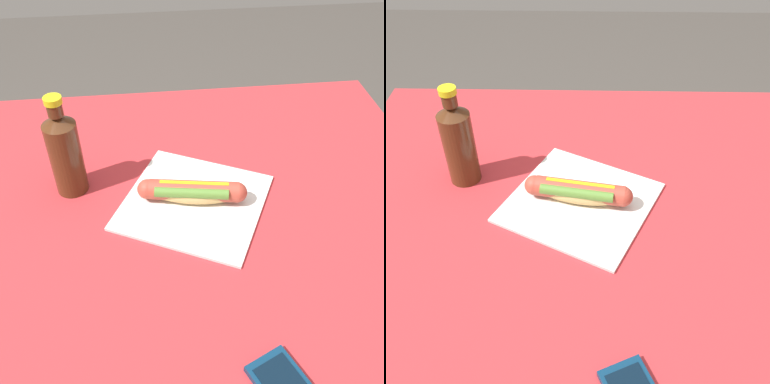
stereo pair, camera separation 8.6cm
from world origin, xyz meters
The scene contains 4 objects.
dining_table centered at (0.00, 0.00, 0.60)m, with size 1.02×0.97×0.73m.
paper_wrapper centered at (0.00, -0.05, 0.74)m, with size 0.26×0.25×0.01m, color silver.
hot_dog centered at (0.00, -0.05, 0.77)m, with size 0.21×0.07×0.05m.
soda_bottle centered at (0.24, -0.12, 0.83)m, with size 0.06×0.06×0.21m.
Camera 1 is at (0.08, 0.59, 1.35)m, focal length 41.98 mm.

